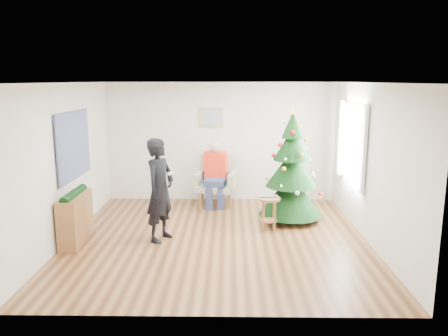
{
  "coord_description": "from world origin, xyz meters",
  "views": [
    {
      "loc": [
        0.21,
        -7.03,
        2.64
      ],
      "look_at": [
        0.1,
        0.6,
        1.1
      ],
      "focal_mm": 35.0,
      "sensor_mm": 36.0,
      "label": 1
    }
  ],
  "objects_px": {
    "stool": "(269,214)",
    "standing_man": "(160,190)",
    "console": "(76,219)",
    "christmas_tree": "(291,170)",
    "armchair": "(216,187)"
  },
  "relations": [
    {
      "from": "armchair",
      "to": "standing_man",
      "type": "distance_m",
      "value": 2.34
    },
    {
      "from": "christmas_tree",
      "to": "standing_man",
      "type": "height_order",
      "value": "christmas_tree"
    },
    {
      "from": "stool",
      "to": "console",
      "type": "relative_size",
      "value": 0.6
    },
    {
      "from": "standing_man",
      "to": "console",
      "type": "height_order",
      "value": "standing_man"
    },
    {
      "from": "christmas_tree",
      "to": "stool",
      "type": "distance_m",
      "value": 1.0
    },
    {
      "from": "stool",
      "to": "christmas_tree",
      "type": "bearing_deg",
      "value": 51.86
    },
    {
      "from": "stool",
      "to": "armchair",
      "type": "xyz_separation_m",
      "value": [
        -0.99,
        1.63,
        0.08
      ]
    },
    {
      "from": "armchair",
      "to": "standing_man",
      "type": "bearing_deg",
      "value": -102.33
    },
    {
      "from": "armchair",
      "to": "console",
      "type": "relative_size",
      "value": 1.04
    },
    {
      "from": "christmas_tree",
      "to": "stool",
      "type": "height_order",
      "value": "christmas_tree"
    },
    {
      "from": "christmas_tree",
      "to": "console",
      "type": "height_order",
      "value": "christmas_tree"
    },
    {
      "from": "christmas_tree",
      "to": "armchair",
      "type": "xyz_separation_m",
      "value": [
        -1.45,
        1.04,
        -0.58
      ]
    },
    {
      "from": "armchair",
      "to": "console",
      "type": "xyz_separation_m",
      "value": [
        -2.24,
        -2.27,
        0.01
      ]
    },
    {
      "from": "stool",
      "to": "standing_man",
      "type": "relative_size",
      "value": 0.35
    },
    {
      "from": "stool",
      "to": "console",
      "type": "distance_m",
      "value": 3.29
    }
  ]
}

